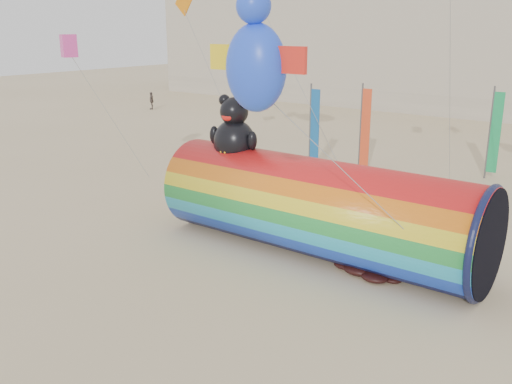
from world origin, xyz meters
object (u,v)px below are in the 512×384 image
Objects in this scene: hotel_building at (416,5)px; kite_handler at (372,239)px; windsock_assembly at (317,205)px; fabric_bundle at (365,271)px.

hotel_building reaches higher than kite_handler.
kite_handler is (16.37, -42.46, -9.49)m from hotel_building.
windsock_assembly is (14.39, -43.16, -8.38)m from hotel_building.
fabric_bundle is at bearing 109.17° from kite_handler.
kite_handler is at bearing 19.23° from windsock_assembly.
windsock_assembly is 4.82× the size of fabric_bundle.
kite_handler is 0.63× the size of fabric_bundle.
fabric_bundle is (0.46, -1.41, -0.65)m from kite_handler.
hotel_building is 48.07m from fabric_bundle.
windsock_assembly is at bearing 163.68° from fabric_bundle.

